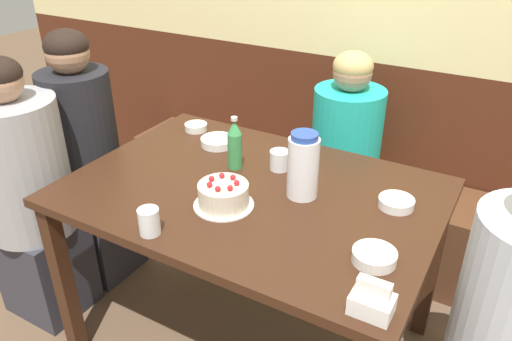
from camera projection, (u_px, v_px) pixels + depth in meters
ground_plane at (252, 338)px, 2.22m from camera, size 12.00×12.00×0.00m
back_wall at (360, 9)px, 2.42m from camera, size 4.80×0.04×2.50m
bench_seat at (328, 208)px, 2.74m from camera, size 2.42×0.38×0.45m
dining_table at (252, 209)px, 1.89m from camera, size 1.35×0.94×0.77m
birthday_cake at (223, 195)px, 1.73m from camera, size 0.21×0.21×0.11m
water_pitcher at (303, 166)px, 1.75m from camera, size 0.11×0.11×0.25m
soju_bottle at (235, 144)px, 1.95m from camera, size 0.06×0.06×0.22m
napkin_holder at (372, 301)px, 1.28m from camera, size 0.11×0.08×0.11m
bowl_soup_white at (218, 142)px, 2.17m from camera, size 0.15×0.15×0.03m
bowl_rice_small at (396, 203)px, 1.73m from camera, size 0.12×0.12×0.03m
bowl_side_dish at (196, 127)px, 2.32m from camera, size 0.10×0.10×0.03m
bowl_sauce_shallow at (374, 256)px, 1.47m from camera, size 0.13×0.13×0.04m
glass_water_tall at (149, 221)px, 1.58m from camera, size 0.07×0.07×0.09m
glass_tumbler_short at (280, 160)px, 1.97m from camera, size 0.08×0.08×0.08m
person_teal_shirt at (343, 170)px, 2.48m from camera, size 0.33×0.34×1.13m
person_pale_blue_shirt at (29, 198)px, 2.13m from camera, size 0.37×0.37×1.21m
person_grey_tee at (512, 331)px, 1.52m from camera, size 0.36×0.36×1.14m
person_dark_striped at (88, 168)px, 2.39m from camera, size 0.34×0.32×1.24m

